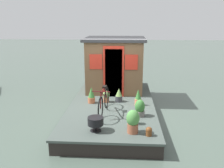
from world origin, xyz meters
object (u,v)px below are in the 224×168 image
object	(u,v)px
houseboat_cabin	(115,64)
potted_plant_succulent	(134,117)
bicycle	(104,101)
potted_plant_sage	(140,108)
potted_plant_geranium	(133,121)
mooring_bollard	(149,131)
potted_plant_mint	(119,95)
potted_plant_fern	(106,96)
charcoal_grill	(96,122)
potted_plant_thyme	(91,95)
potted_plant_rosemary	(138,98)

from	to	relation	value
houseboat_cabin	potted_plant_succulent	bearing A→B (deg)	-168.29
bicycle	potted_plant_succulent	world-z (taller)	bicycle
potted_plant_sage	potted_plant_geranium	bearing A→B (deg)	168.36
houseboat_cabin	bicycle	size ratio (longest dim) A/B	1.35
potted_plant_succulent	mooring_bollard	xyz separation A→B (m)	(-0.65, -0.34, -0.08)
potted_plant_geranium	potted_plant_succulent	xyz separation A→B (m)	(0.52, -0.04, -0.11)
houseboat_cabin	potted_plant_mint	world-z (taller)	houseboat_cabin
potted_plant_succulent	mooring_bollard	distance (m)	0.74
potted_plant_fern	charcoal_grill	size ratio (longest dim) A/B	0.98
potted_plant_thyme	potted_plant_sage	distance (m)	1.85
potted_plant_geranium	potted_plant_rosemary	distance (m)	1.99
potted_plant_fern	potted_plant_thyme	xyz separation A→B (m)	(-0.11, 0.48, 0.05)
potted_plant_geranium	mooring_bollard	xyz separation A→B (m)	(-0.14, -0.38, -0.19)
houseboat_cabin	bicycle	bearing A→B (deg)	175.53
potted_plant_sage	charcoal_grill	size ratio (longest dim) A/B	1.24
potted_plant_succulent	bicycle	bearing A→B (deg)	51.06
potted_plant_geranium	potted_plant_sage	bearing A→B (deg)	-11.64
potted_plant_sage	houseboat_cabin	bearing A→B (deg)	17.78
houseboat_cabin	charcoal_grill	xyz separation A→B (m)	(-3.67, 0.29, -0.77)
potted_plant_mint	potted_plant_rosemary	bearing A→B (deg)	-116.40
potted_plant_succulent	mooring_bollard	bearing A→B (deg)	-152.20
potted_plant_fern	bicycle	bearing A→B (deg)	-179.19
bicycle	mooring_bollard	xyz separation A→B (m)	(-1.35, -1.20, -0.26)
bicycle	potted_plant_geranium	xyz separation A→B (m)	(-1.21, -0.82, -0.07)
potted_plant_geranium	mooring_bollard	world-z (taller)	potted_plant_geranium
houseboat_cabin	potted_plant_succulent	xyz separation A→B (m)	(-3.21, -0.66, -0.82)
potted_plant_mint	potted_plant_sage	size ratio (longest dim) A/B	0.94
houseboat_cabin	potted_plant_geranium	bearing A→B (deg)	-170.45
potted_plant_fern	potted_plant_succulent	size ratio (longest dim) A/B	1.05
houseboat_cabin	potted_plant_rosemary	bearing A→B (deg)	-154.42
potted_plant_fern	potted_plant_sage	world-z (taller)	potted_plant_sage
potted_plant_rosemary	mooring_bollard	size ratio (longest dim) A/B	2.36
potted_plant_rosemary	charcoal_grill	size ratio (longest dim) A/B	1.34
potted_plant_fern	potted_plant_succulent	xyz separation A→B (m)	(-1.70, -0.87, -0.01)
potted_plant_fern	mooring_bollard	world-z (taller)	potted_plant_fern
potted_plant_mint	charcoal_grill	size ratio (longest dim) A/B	1.16
potted_plant_mint	mooring_bollard	bearing A→B (deg)	-161.74
bicycle	potted_plant_succulent	distance (m)	1.12
houseboat_cabin	potted_plant_thyme	world-z (taller)	houseboat_cabin
bicycle	potted_plant_fern	distance (m)	1.02
houseboat_cabin	potted_plant_rosemary	xyz separation A→B (m)	(-1.75, -0.84, -0.77)
potted_plant_rosemary	potted_plant_sage	xyz separation A→B (m)	(-0.90, -0.01, -0.02)
charcoal_grill	mooring_bollard	world-z (taller)	charcoal_grill
bicycle	potted_plant_succulent	bearing A→B (deg)	-128.94
potted_plant_geranium	potted_plant_succulent	size ratio (longest dim) A/B	1.60
potted_plant_thyme	potted_plant_succulent	size ratio (longest dim) A/B	1.46
potted_plant_geranium	charcoal_grill	size ratio (longest dim) A/B	1.49
potted_plant_mint	potted_plant_sage	distance (m)	1.37
potted_plant_mint	mooring_bollard	xyz separation A→B (m)	(-2.42, -0.80, -0.10)
potted_plant_sage	mooring_bollard	world-z (taller)	potted_plant_sage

